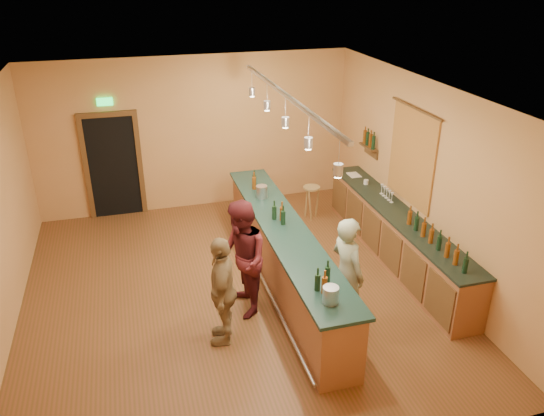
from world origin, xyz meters
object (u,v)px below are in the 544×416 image
object	(u,v)px
tasting_bar	(284,251)
customer_a	(242,260)
back_counter	(396,236)
customer_b	(223,290)
bartender	(347,273)
bar_stool	(312,193)

from	to	relation	value
tasting_bar	customer_a	size ratio (longest dim) A/B	2.83
back_counter	customer_b	xyz separation A→B (m)	(-3.32, -1.30, 0.32)
bartender	bar_stool	world-z (taller)	bartender
customer_a	customer_b	size ratio (longest dim) A/B	1.12
bartender	customer_a	distance (m)	1.53
customer_b	bar_stool	world-z (taller)	customer_b
bartender	bar_stool	distance (m)	3.53
back_counter	customer_b	distance (m)	3.58
tasting_bar	customer_a	world-z (taller)	customer_a
tasting_bar	bar_stool	world-z (taller)	tasting_bar
bartender	customer_a	xyz separation A→B (m)	(-1.37, 0.69, 0.05)
tasting_bar	bar_stool	bearing A→B (deg)	60.16
customer_a	customer_b	distance (m)	0.70
customer_b	bar_stool	xyz separation A→B (m)	(2.48, 3.32, -0.25)
tasting_bar	customer_a	distance (m)	1.03
customer_a	tasting_bar	bearing A→B (deg)	121.33
tasting_bar	back_counter	bearing A→B (deg)	4.91
bartender	customer_b	distance (m)	1.77
tasting_bar	bar_stool	distance (m)	2.54
back_counter	customer_a	world-z (taller)	customer_a
back_counter	tasting_bar	bearing A→B (deg)	-175.09
customer_b	customer_a	bearing A→B (deg)	159.95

